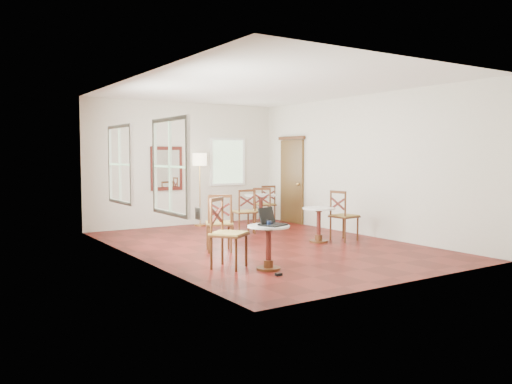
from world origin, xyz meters
TOP-DOWN VIEW (x-y plane):
  - ground at (0.00, 0.00)m, footprint 7.00×7.00m
  - room_shell at (-0.06, 0.27)m, footprint 5.02×7.02m
  - cafe_table_near at (-1.16, -1.83)m, footprint 0.63×0.63m
  - cafe_table_mid at (1.09, -0.30)m, footprint 0.65×0.65m
  - cafe_table_back at (1.23, 1.98)m, footprint 0.75×0.75m
  - chair_near_a at (-1.06, -0.12)m, footprint 0.63×0.63m
  - chair_near_b at (-1.62, -1.37)m, footprint 0.69×0.69m
  - chair_mid_a at (0.45, 1.46)m, footprint 0.52×0.52m
  - chair_mid_b at (1.62, -0.42)m, footprint 0.51×0.51m
  - chair_back_a at (1.90, 2.76)m, footprint 0.49×0.49m
  - chair_back_b at (0.94, 1.49)m, footprint 0.63×0.63m
  - floor_lamp at (0.23, 3.15)m, footprint 0.34×0.34m
  - laptop at (-1.13, -1.84)m, footprint 0.45×0.42m
  - mouse at (-1.29, -1.78)m, footprint 0.11×0.08m
  - navy_mug at (-1.21, -1.91)m, footprint 0.10×0.07m
  - water_glass at (-1.17, -1.83)m, footprint 0.06×0.06m
  - power_adapter at (-1.27, -2.24)m, footprint 0.10×0.06m

SIDE VIEW (x-z plane):
  - ground at x=0.00m, z-range 0.00..0.00m
  - power_adapter at x=-1.27m, z-range 0.00..0.04m
  - cafe_table_near at x=-1.16m, z-range 0.08..0.75m
  - cafe_table_mid at x=1.09m, z-range 0.08..0.76m
  - chair_back_a at x=1.90m, z-range 0.00..0.95m
  - chair_back_b at x=0.94m, z-range 0.00..0.98m
  - chair_mid_a at x=0.45m, z-range 0.00..0.98m
  - cafe_table_back at x=1.23m, z-range 0.09..0.89m
  - chair_mid_b at x=1.62m, z-range 0.00..1.01m
  - chair_near_a at x=-1.06m, z-range 0.00..1.03m
  - chair_near_b at x=-1.62m, z-range 0.00..1.07m
  - mouse at x=-1.29m, z-range 0.67..0.71m
  - navy_mug at x=-1.21m, z-range 0.67..0.75m
  - water_glass at x=-1.17m, z-range 0.67..0.76m
  - laptop at x=-1.13m, z-range 0.60..0.87m
  - floor_lamp at x=0.23m, z-range 0.61..2.38m
  - room_shell at x=-0.06m, z-range 0.38..3.39m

